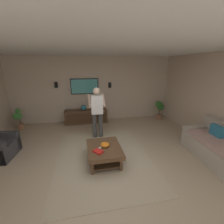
{
  "coord_description": "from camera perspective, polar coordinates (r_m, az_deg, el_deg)",
  "views": [
    {
      "loc": [
        -3.02,
        0.5,
        2.26
      ],
      "look_at": [
        1.05,
        -0.32,
        1.0
      ],
      "focal_mm": 24.25,
      "sensor_mm": 36.0,
      "label": 1
    }
  ],
  "objects": [
    {
      "name": "ground_plane",
      "position": [
        3.81,
        -1.66,
        -19.53
      ],
      "size": [
        7.85,
        7.85,
        0.0
      ],
      "primitive_type": "plane",
      "color": "tan"
    },
    {
      "name": "wall_back_tv",
      "position": [
        6.43,
        -6.84,
        8.47
      ],
      "size": [
        0.1,
        6.72,
        2.66
      ],
      "primitive_type": "cube",
      "color": "#BCA893",
      "rests_on": "ground"
    },
    {
      "name": "ceiling_slab",
      "position": [
        3.09,
        -2.13,
        25.22
      ],
      "size": [
        6.74,
        6.72,
        0.1
      ],
      "primitive_type": "cube",
      "color": "white"
    },
    {
      "name": "area_rug",
      "position": [
        4.11,
        -3.38,
        -16.4
      ],
      "size": [
        3.1,
        2.33,
        0.01
      ],
      "primitive_type": "cube",
      "color": "tan",
      "rests_on": "ground"
    },
    {
      "name": "couch",
      "position": [
        4.64,
        35.87,
        -11.3
      ],
      "size": [
        1.95,
        0.99,
        0.87
      ],
      "rotation": [
        0.0,
        0.0,
        1.5
      ],
      "color": "#A89E8E",
      "rests_on": "ground"
    },
    {
      "name": "coffee_table",
      "position": [
        3.78,
        -3.01,
        -14.38
      ],
      "size": [
        1.0,
        0.8,
        0.4
      ],
      "color": "#513823",
      "rests_on": "ground"
    },
    {
      "name": "media_console",
      "position": [
        6.33,
        -9.65,
        -1.61
      ],
      "size": [
        0.45,
        1.7,
        0.55
      ],
      "rotation": [
        0.0,
        0.0,
        3.14
      ],
      "color": "#513823",
      "rests_on": "ground"
    },
    {
      "name": "tv",
      "position": [
        6.3,
        -10.28,
        9.49
      ],
      "size": [
        0.05,
        1.11,
        0.62
      ],
      "rotation": [
        0.0,
        0.0,
        3.14
      ],
      "color": "black"
    },
    {
      "name": "person_standing",
      "position": [
        4.8,
        -5.66,
        0.8
      ],
      "size": [
        0.54,
        0.54,
        1.64
      ],
      "rotation": [
        0.0,
        0.0,
        -0.03
      ],
      "color": "#3F3F3F",
      "rests_on": "ground"
    },
    {
      "name": "potted_plant_tall",
      "position": [
        6.98,
        17.49,
        1.61
      ],
      "size": [
        0.33,
        0.4,
        0.8
      ],
      "color": "#9E6B4C",
      "rests_on": "ground"
    },
    {
      "name": "potted_plant_short",
      "position": [
        6.5,
        -31.85,
        -1.66
      ],
      "size": [
        0.34,
        0.31,
        0.78
      ],
      "color": "#9E6B4C",
      "rests_on": "ground"
    },
    {
      "name": "bowl",
      "position": [
        3.73,
        -2.67,
        -12.17
      ],
      "size": [
        0.22,
        0.22,
        0.1
      ],
      "primitive_type": "ellipsoid",
      "color": "orange",
      "rests_on": "coffee_table"
    },
    {
      "name": "remote_white",
      "position": [
        3.65,
        -4.89,
        -13.53
      ],
      "size": [
        0.14,
        0.14,
        0.02
      ],
      "primitive_type": "cube",
      "rotation": [
        0.0,
        0.0,
        5.48
      ],
      "color": "white",
      "rests_on": "coffee_table"
    },
    {
      "name": "book",
      "position": [
        3.53,
        -5.21,
        -14.58
      ],
      "size": [
        0.27,
        0.26,
        0.04
      ],
      "primitive_type": "cube",
      "rotation": [
        0.0,
        0.0,
        0.64
      ],
      "color": "red",
      "rests_on": "coffee_table"
    },
    {
      "name": "vase_round",
      "position": [
        6.2,
        -10.67,
        1.67
      ],
      "size": [
        0.22,
        0.22,
        0.22
      ],
      "primitive_type": "sphere",
      "color": "teal",
      "rests_on": "media_console"
    },
    {
      "name": "wall_speaker_left",
      "position": [
        6.41,
        -0.85,
        10.11
      ],
      "size": [
        0.06,
        0.12,
        0.22
      ],
      "primitive_type": "cube",
      "color": "black"
    },
    {
      "name": "wall_speaker_right",
      "position": [
        6.37,
        -20.34,
        9.59
      ],
      "size": [
        0.06,
        0.12,
        0.22
      ],
      "primitive_type": "cube",
      "color": "black"
    }
  ]
}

